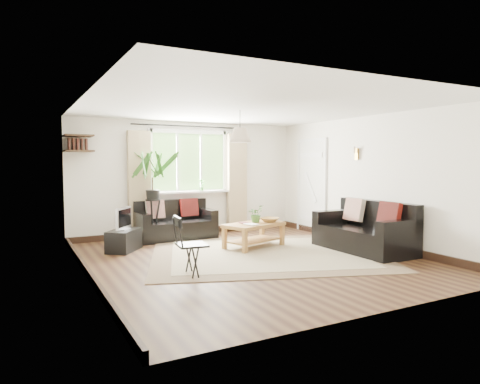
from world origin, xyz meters
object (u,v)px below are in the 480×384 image
sofa_back (175,221)px  folding_chair (192,246)px  tv_stand (124,240)px  sofa_right (363,228)px  palm_stand (153,196)px  coffee_table (254,235)px

sofa_back → folding_chair: (-0.74, -2.79, 0.04)m
tv_stand → sofa_back: bearing=-21.9°
sofa_right → palm_stand: (-2.91, 2.73, 0.47)m
palm_stand → folding_chair: size_ratio=2.16×
sofa_right → coffee_table: size_ratio=1.60×
sofa_back → tv_stand: sofa_back is taller
sofa_back → sofa_right: size_ratio=0.89×
sofa_right → coffee_table: bearing=-127.3°
sofa_back → palm_stand: (-0.44, 0.05, 0.52)m
sofa_right → coffee_table: 1.92m
palm_stand → sofa_back: bearing=-6.0°
sofa_back → palm_stand: size_ratio=0.88×
coffee_table → folding_chair: (-1.69, -1.26, 0.19)m
coffee_table → folding_chair: size_ratio=1.34×
coffee_table → palm_stand: size_ratio=0.62×
coffee_table → tv_stand: 2.29m
tv_stand → palm_stand: 1.26m
tv_stand → palm_stand: bearing=-7.3°
sofa_right → palm_stand: 4.02m
sofa_right → coffee_table: (-1.52, 1.15, -0.19)m
coffee_table → sofa_right: bearing=-37.1°
sofa_back → tv_stand: bearing=-150.7°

